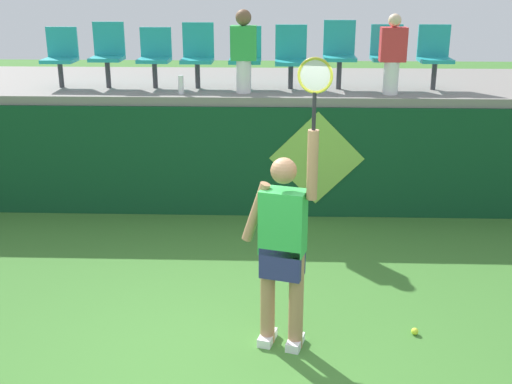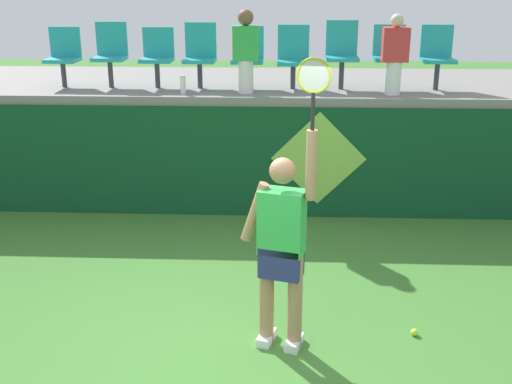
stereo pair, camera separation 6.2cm
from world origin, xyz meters
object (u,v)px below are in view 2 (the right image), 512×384
Objects in this scene: stadium_chair_0 at (64,54)px; tennis_player at (282,243)px; stadium_chair_3 at (200,53)px; stadium_chair_7 at (389,53)px; stadium_chair_4 at (247,54)px; water_bottle at (183,85)px; stadium_chair_1 at (111,51)px; spectator_0 at (245,49)px; stadium_chair_2 at (157,54)px; spectator_1 at (395,54)px; tennis_ball at (414,332)px; stadium_chair_8 at (437,54)px; stadium_chair_5 at (293,55)px; stadium_chair_6 at (342,51)px.

tennis_player is at bearing -52.18° from stadium_chair_0.
stadium_chair_7 is (2.63, -0.01, 0.01)m from stadium_chair_3.
tennis_player is 3.05× the size of stadium_chair_4.
tennis_player is 3.83m from water_bottle.
stadium_chair_1 is at bearing 179.92° from stadium_chair_4.
spectator_0 is (-0.00, -0.42, 0.12)m from stadium_chair_4.
water_bottle is at bearing -51.70° from stadium_chair_2.
tennis_player is 2.45× the size of spectator_1.
tennis_ball is at bearing -41.33° from stadium_chair_0.
stadium_chair_8 is at bearing 0.04° from stadium_chair_2.
tennis_player reaches higher than tennis_ball.
stadium_chair_0 is at bearing -179.89° from stadium_chair_5.
stadium_chair_1 is 0.67m from stadium_chair_2.
tennis_player is 4.28m from stadium_chair_6.
stadium_chair_4 reaches higher than water_bottle.
stadium_chair_6 reaches higher than stadium_chair_4.
stadium_chair_6 is (3.92, 0.00, 0.06)m from stadium_chair_0.
tennis_player reaches higher than stadium_chair_8.
spectator_1 is (1.44, 3.58, 1.18)m from tennis_player.
tennis_ball is 4.45m from stadium_chair_8.
stadium_chair_8 is (5.23, 0.00, 0.03)m from stadium_chair_0.
stadium_chair_7 is at bearing 12.05° from spectator_0.
stadium_chair_7 is (1.33, -0.01, 0.03)m from stadium_chair_5.
stadium_chair_4 is at bearing -179.61° from stadium_chair_5.
stadium_chair_7 reaches higher than stadium_chair_5.
stadium_chair_2 is (0.67, -0.01, -0.03)m from stadium_chair_1.
stadium_chair_2 is 0.60m from stadium_chair_3.
stadium_chair_5 is at bearing 106.22° from tennis_ball.
stadium_chair_3 reaches higher than stadium_chair_2.
tennis_player is at bearing -100.96° from stadium_chair_6.
stadium_chair_4 is 0.91× the size of stadium_chair_6.
stadium_chair_3 is (-2.43, 3.85, 2.08)m from tennis_ball.
stadium_chair_5 reaches higher than stadium_chair_4.
water_bottle is at bearing -165.48° from stadium_chair_6.
tennis_player is 4.20m from stadium_chair_5.
water_bottle is 0.24× the size of spectator_1.
stadium_chair_3 is 1.03× the size of stadium_chair_5.
stadium_chair_0 reaches higher than water_bottle.
stadium_chair_3 is at bearing 122.23° from tennis_ball.
tennis_ball is 4.41m from stadium_chair_6.
spectator_1 reaches higher than stadium_chair_2.
stadium_chair_1 is 3.93m from spectator_1.
stadium_chair_4 is (-0.53, 4.04, 1.10)m from tennis_player.
stadium_chair_2 is 0.94× the size of stadium_chair_8.
stadium_chair_8 is at bearing 0.02° from stadium_chair_0.
stadium_chair_1 reaches higher than tennis_ball.
stadium_chair_4 is at bearing 166.88° from spectator_1.
stadium_chair_0 is at bearing 162.75° from water_bottle.
tennis_player is 10.20× the size of water_bottle.
stadium_chair_6 is at bearing 14.52° from water_bottle.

